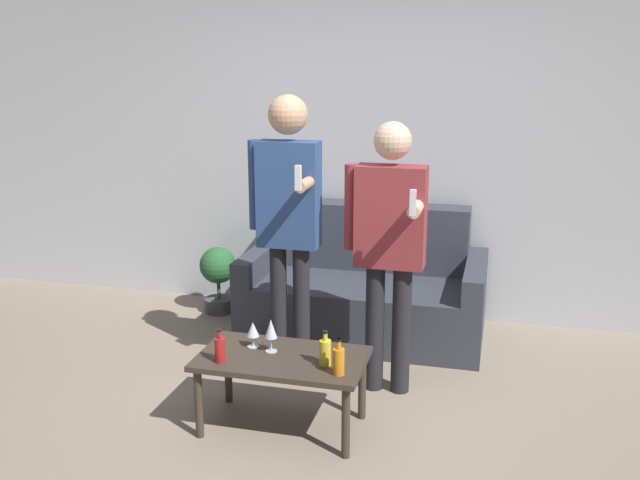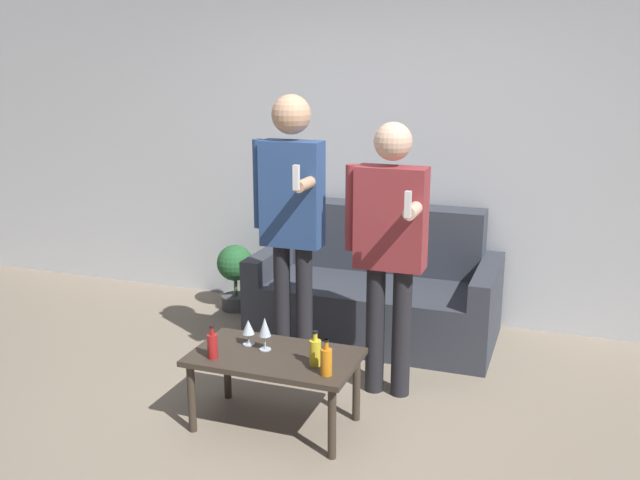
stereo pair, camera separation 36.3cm
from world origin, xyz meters
TOP-DOWN VIEW (x-y plane):
  - ground_plane at (0.00, 0.00)m, footprint 16.00×16.00m
  - wall_back at (0.00, 2.08)m, footprint 8.00×0.06m
  - couch at (0.13, 1.62)m, footprint 1.72×0.90m
  - coffee_table at (-0.04, 0.09)m, footprint 0.90×0.52m
  - bottle_orange at (0.22, 0.04)m, footprint 0.06×0.06m
  - bottle_green at (-0.33, -0.06)m, footprint 0.06×0.06m
  - bottle_dark at (0.31, -0.05)m, footprint 0.06×0.06m
  - wine_glass_near at (-0.11, 0.14)m, footprint 0.07×0.07m
  - wine_glass_far at (-0.23, 0.18)m, footprint 0.07×0.07m
  - person_standing_left at (-0.19, 0.74)m, footprint 0.44×0.44m
  - person_standing_right at (0.44, 0.70)m, footprint 0.48×0.42m
  - potted_plant at (-1.09, 1.73)m, footprint 0.29×0.29m

SIDE VIEW (x-z plane):
  - ground_plane at x=0.00m, z-range 0.00..0.00m
  - potted_plant at x=-1.09m, z-range 0.05..0.58m
  - couch at x=0.13m, z-range -0.14..0.78m
  - coffee_table at x=-0.04m, z-range 0.16..0.58m
  - bottle_green at x=-0.33m, z-range 0.40..0.59m
  - bottle_orange at x=0.22m, z-range 0.40..0.59m
  - bottle_dark at x=0.31m, z-range 0.40..0.60m
  - wine_glass_far at x=-0.23m, z-range 0.45..0.59m
  - wine_glass_near at x=-0.11m, z-range 0.46..0.64m
  - person_standing_right at x=0.44m, z-range 0.15..1.79m
  - person_standing_left at x=-0.19m, z-range 0.19..1.97m
  - wall_back at x=0.00m, z-range 0.00..2.70m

